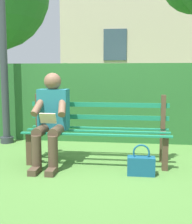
{
  "coord_description": "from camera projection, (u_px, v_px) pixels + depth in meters",
  "views": [
    {
      "loc": [
        -0.47,
        3.73,
        1.17
      ],
      "look_at": [
        0.0,
        0.1,
        0.68
      ],
      "focal_mm": 48.14,
      "sensor_mm": 36.0,
      "label": 1
    }
  ],
  "objects": [
    {
      "name": "lamp_post",
      "position": [
        2.0,
        21.0,
        4.74
      ],
      "size": [
        0.31,
        0.31,
        3.16
      ],
      "color": "#2D3338",
      "rests_on": "ground"
    },
    {
      "name": "building_facade",
      "position": [
        170.0,
        5.0,
        12.58
      ],
      "size": [
        8.75,
        2.94,
        7.91
      ],
      "color": "#BCAD93",
      "rests_on": "ground"
    },
    {
      "name": "ground",
      "position": [
        97.0,
        163.0,
        3.88
      ],
      "size": [
        60.0,
        60.0,
        0.0
      ],
      "primitive_type": "plane",
      "color": "#477533"
    },
    {
      "name": "park_bench",
      "position": [
        98.0,
        130.0,
        3.9
      ],
      "size": [
        1.84,
        0.5,
        0.88
      ],
      "color": "#4C3828",
      "rests_on": "ground"
    },
    {
      "name": "handbag",
      "position": [
        141.0,
        165.0,
        3.42
      ],
      "size": [
        0.31,
        0.14,
        0.36
      ],
      "color": "navy",
      "rests_on": "ground"
    },
    {
      "name": "hedge_backdrop",
      "position": [
        133.0,
        100.0,
        5.21
      ],
      "size": [
        4.73,
        0.77,
        1.43
      ],
      "color": "#265B28",
      "rests_on": "ground"
    },
    {
      "name": "person_seated",
      "position": [
        51.0,
        117.0,
        3.77
      ],
      "size": [
        0.44,
        0.73,
        1.16
      ],
      "color": "#1E6672",
      "rests_on": "ground"
    }
  ]
}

